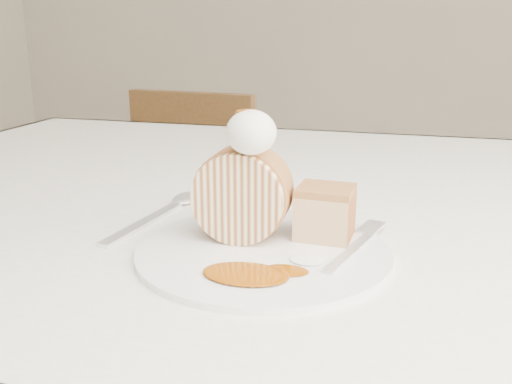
# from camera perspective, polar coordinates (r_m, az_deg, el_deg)

# --- Properties ---
(table) EXTENTS (1.40, 0.90, 0.75)m
(table) POSITION_cam_1_polar(r_m,az_deg,el_deg) (0.75, 6.78, -6.86)
(table) COLOR silver
(table) RESTS_ON ground
(chair_far) EXTENTS (0.40, 0.40, 0.78)m
(chair_far) POSITION_cam_1_polar(r_m,az_deg,el_deg) (1.72, -4.82, -0.86)
(chair_far) COLOR brown
(chair_far) RESTS_ON ground
(plate) EXTENTS (0.25, 0.25, 0.01)m
(plate) POSITION_cam_1_polar(r_m,az_deg,el_deg) (0.53, 0.76, -5.94)
(plate) COLOR white
(plate) RESTS_ON table
(roulade_slice) EXTENTS (0.09, 0.05, 0.09)m
(roulade_slice) POSITION_cam_1_polar(r_m,az_deg,el_deg) (0.54, -1.41, -0.24)
(roulade_slice) COLOR #FFE8B1
(roulade_slice) RESTS_ON plate
(cake_chunk) EXTENTS (0.05, 0.05, 0.04)m
(cake_chunk) POSITION_cam_1_polar(r_m,az_deg,el_deg) (0.55, 6.90, -2.35)
(cake_chunk) COLOR #A56B3E
(cake_chunk) RESTS_ON plate
(whipped_cream) EXTENTS (0.05, 0.05, 0.04)m
(whipped_cream) POSITION_cam_1_polar(r_m,az_deg,el_deg) (0.51, -0.49, 5.98)
(whipped_cream) COLOR white
(whipped_cream) RESTS_ON roulade_slice
(caramel_drizzle) EXTENTS (0.02, 0.02, 0.00)m
(caramel_drizzle) POSITION_cam_1_polar(r_m,az_deg,el_deg) (0.51, -0.84, 8.59)
(caramel_drizzle) COLOR #8A4005
(caramel_drizzle) RESTS_ON whipped_cream
(caramel_pool) EXTENTS (0.08, 0.05, 0.00)m
(caramel_pool) POSITION_cam_1_polar(r_m,az_deg,el_deg) (0.47, -1.06, -8.18)
(caramel_pool) COLOR #8A4005
(caramel_pool) RESTS_ON plate
(fork) EXTENTS (0.06, 0.14, 0.00)m
(fork) POSITION_cam_1_polar(r_m,az_deg,el_deg) (0.52, 9.32, -6.02)
(fork) COLOR silver
(fork) RESTS_ON plate
(spoon) EXTENTS (0.05, 0.17, 0.00)m
(spoon) POSITION_cam_1_polar(r_m,az_deg,el_deg) (0.62, -11.19, -3.10)
(spoon) COLOR silver
(spoon) RESTS_ON table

